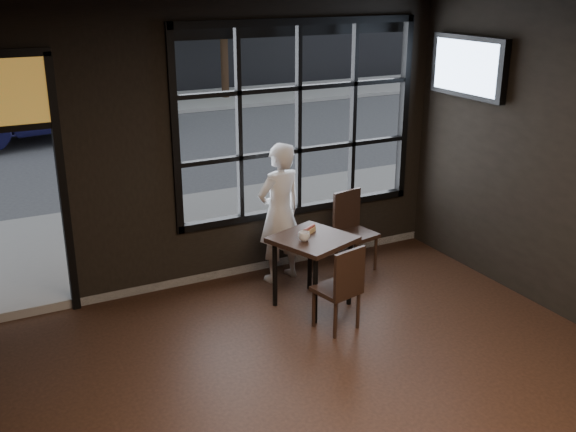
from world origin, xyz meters
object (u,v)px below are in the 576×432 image
cafe_table (312,271)px  man (279,213)px  chair_near (336,287)px  navy_car (46,103)px

cafe_table → man: (-0.01, 0.77, 0.42)m
chair_near → navy_car: 10.12m
navy_car → cafe_table: bearing=177.1°
chair_near → navy_car: bearing=-95.5°
man → navy_car: man is taller
chair_near → man: size_ratio=0.55×
cafe_table → chair_near: (-0.03, -0.54, 0.05)m
chair_near → navy_car: navy_car is taller
chair_near → man: (0.02, 1.32, 0.37)m
man → cafe_table: bearing=78.1°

